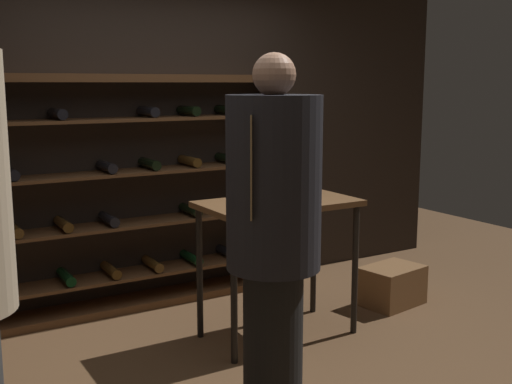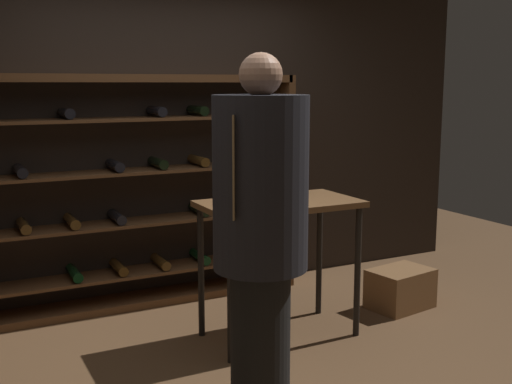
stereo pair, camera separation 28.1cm
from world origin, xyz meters
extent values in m
plane|color=brown|center=(0.00, 0.00, 0.00)|extent=(9.24, 9.24, 0.00)
cube|color=black|center=(0.00, 1.62, 1.32)|extent=(5.93, 0.10, 2.64)
cube|color=brown|center=(1.02, 1.41, 0.90)|extent=(0.06, 0.32, 1.81)
cube|color=brown|center=(-0.27, 1.41, 1.78)|extent=(2.59, 0.32, 0.06)
cube|color=brown|center=(-0.27, 1.41, 0.03)|extent=(2.59, 0.32, 0.06)
cube|color=brown|center=(-0.27, 1.41, 0.27)|extent=(2.51, 0.32, 0.02)
cylinder|color=black|center=(-0.79, 1.41, 0.32)|extent=(0.08, 0.30, 0.08)
cylinder|color=#4C3314|center=(-0.44, 1.41, 0.32)|extent=(0.08, 0.30, 0.08)
cylinder|color=#4C3314|center=(-0.10, 1.41, 0.32)|extent=(0.08, 0.30, 0.08)
cylinder|color=black|center=(0.24, 1.41, 0.32)|extent=(0.08, 0.30, 0.08)
cylinder|color=black|center=(0.58, 1.41, 0.32)|extent=(0.08, 0.30, 0.08)
cylinder|color=black|center=(0.92, 1.41, 0.32)|extent=(0.08, 0.30, 0.08)
cube|color=brown|center=(-0.27, 1.41, 0.67)|extent=(2.51, 0.32, 0.02)
cylinder|color=#4C3314|center=(-1.13, 1.41, 0.72)|extent=(0.08, 0.30, 0.08)
cylinder|color=#4C3314|center=(-0.79, 1.41, 0.72)|extent=(0.08, 0.30, 0.08)
cylinder|color=black|center=(-0.44, 1.41, 0.72)|extent=(0.08, 0.30, 0.08)
cylinder|color=black|center=(0.24, 1.41, 0.72)|extent=(0.08, 0.30, 0.08)
cylinder|color=black|center=(0.92, 1.41, 0.72)|extent=(0.08, 0.30, 0.08)
cube|color=brown|center=(-0.27, 1.41, 1.07)|extent=(2.51, 0.32, 0.02)
cylinder|color=black|center=(-1.13, 1.41, 1.13)|extent=(0.08, 0.30, 0.08)
cylinder|color=black|center=(-0.44, 1.41, 1.13)|extent=(0.08, 0.30, 0.08)
cylinder|color=black|center=(-0.10, 1.41, 1.13)|extent=(0.08, 0.30, 0.08)
cylinder|color=#4C3314|center=(0.24, 1.41, 1.13)|extent=(0.08, 0.30, 0.08)
cylinder|color=black|center=(0.58, 1.41, 1.13)|extent=(0.08, 0.30, 0.08)
cylinder|color=black|center=(0.92, 1.41, 1.13)|extent=(0.08, 0.30, 0.08)
cube|color=brown|center=(-0.27, 1.41, 1.47)|extent=(2.51, 0.32, 0.02)
cylinder|color=black|center=(-0.79, 1.41, 1.53)|extent=(0.08, 0.30, 0.08)
cylinder|color=black|center=(-0.10, 1.41, 1.53)|extent=(0.08, 0.30, 0.08)
cylinder|color=black|center=(0.24, 1.41, 1.53)|extent=(0.08, 0.30, 0.08)
cylinder|color=black|center=(0.58, 1.41, 1.53)|extent=(0.08, 0.30, 0.08)
cylinder|color=black|center=(0.92, 1.41, 1.53)|extent=(0.08, 0.30, 0.08)
cube|color=brown|center=(0.40, 0.34, 0.94)|extent=(1.06, 0.59, 0.04)
cylinder|color=black|center=(-0.08, 0.09, 0.46)|extent=(0.04, 0.04, 0.92)
cylinder|color=black|center=(0.88, 0.09, 0.46)|extent=(0.04, 0.04, 0.92)
cylinder|color=black|center=(-0.08, 0.58, 0.46)|extent=(0.04, 0.04, 0.92)
cylinder|color=black|center=(0.88, 0.58, 0.46)|extent=(0.04, 0.04, 0.92)
cylinder|color=black|center=(-0.21, -0.56, 0.40)|extent=(0.31, 0.31, 0.81)
cylinder|color=black|center=(-0.21, -0.56, 1.25)|extent=(0.48, 0.48, 0.88)
sphere|color=#AD7A5B|center=(-0.21, -0.56, 1.78)|extent=(0.22, 0.22, 0.22)
cube|color=olive|center=(-0.42, -0.69, 1.35)|extent=(0.03, 0.05, 0.49)
cube|color=brown|center=(1.51, 0.39, 0.15)|extent=(0.53, 0.42, 0.31)
cylinder|color=black|center=(0.64, 0.54, 1.07)|extent=(0.08, 0.08, 0.24)
cone|color=black|center=(0.64, 0.54, 1.20)|extent=(0.08, 0.08, 0.03)
cylinder|color=black|center=(0.64, 0.54, 1.25)|extent=(0.03, 0.03, 0.07)
cylinder|color=#B7932D|center=(0.64, 0.54, 1.30)|extent=(0.03, 0.03, 0.02)
cylinder|color=black|center=(0.64, 0.54, 1.06)|extent=(0.08, 0.08, 0.09)
cylinder|color=black|center=(0.56, 0.43, 1.08)|extent=(0.07, 0.07, 0.25)
cone|color=black|center=(0.56, 0.43, 1.22)|extent=(0.07, 0.07, 0.03)
cylinder|color=black|center=(0.56, 0.43, 1.28)|extent=(0.03, 0.03, 0.10)
cylinder|color=maroon|center=(0.56, 0.43, 1.34)|extent=(0.03, 0.03, 0.02)
cylinder|color=black|center=(0.56, 0.43, 1.07)|extent=(0.08, 0.08, 0.10)
cylinder|color=black|center=(0.36, 0.19, 1.08)|extent=(0.08, 0.08, 0.25)
cone|color=black|center=(0.36, 0.19, 1.22)|extent=(0.08, 0.08, 0.03)
cylinder|color=black|center=(0.36, 0.19, 1.28)|extent=(0.03, 0.03, 0.09)
cylinder|color=#B7932D|center=(0.36, 0.19, 1.34)|extent=(0.03, 0.03, 0.02)
cylinder|color=silver|center=(0.36, 0.19, 1.07)|extent=(0.08, 0.08, 0.10)
cylinder|color=silver|center=(0.48, 0.32, 0.96)|extent=(0.07, 0.07, 0.00)
cylinder|color=silver|center=(0.48, 0.32, 1.00)|extent=(0.01, 0.01, 0.08)
cone|color=silver|center=(0.48, 0.32, 1.07)|extent=(0.09, 0.09, 0.07)
cylinder|color=#590A14|center=(0.48, 0.32, 1.06)|extent=(0.05, 0.05, 0.02)
camera|label=1|loc=(-1.90, -3.21, 1.74)|focal=44.48mm
camera|label=2|loc=(-1.65, -3.34, 1.74)|focal=44.48mm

